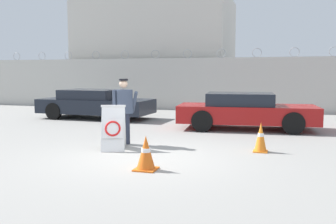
# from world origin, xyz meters

# --- Properties ---
(ground_plane) EXTENTS (90.00, 90.00, 0.00)m
(ground_plane) POSITION_xyz_m (0.00, 0.00, 0.00)
(ground_plane) COLOR gray
(perimeter_wall) EXTENTS (36.00, 0.30, 3.16)m
(perimeter_wall) POSITION_xyz_m (-0.00, 11.15, 1.36)
(perimeter_wall) COLOR beige
(perimeter_wall) RESTS_ON ground_plane
(building_block) EXTENTS (9.20, 5.87, 6.45)m
(building_block) POSITION_xyz_m (-4.69, 14.91, 3.23)
(building_block) COLOR beige
(building_block) RESTS_ON ground_plane
(barricade_sign) EXTENTS (0.83, 0.98, 1.13)m
(barricade_sign) POSITION_xyz_m (-1.08, 0.63, 0.56)
(barricade_sign) COLOR white
(barricade_sign) RESTS_ON ground_plane
(security_guard) EXTENTS (0.65, 0.51, 1.78)m
(security_guard) POSITION_xyz_m (-1.09, 1.32, 1.00)
(security_guard) COLOR #232838
(security_guard) RESTS_ON ground_plane
(traffic_cone_near) EXTENTS (0.35, 0.35, 0.74)m
(traffic_cone_near) POSITION_xyz_m (2.51, 1.39, 0.36)
(traffic_cone_near) COLOR orange
(traffic_cone_near) RESTS_ON ground_plane
(traffic_cone_mid) EXTENTS (0.44, 0.44, 0.69)m
(traffic_cone_mid) POSITION_xyz_m (0.40, -1.04, 0.34)
(traffic_cone_mid) COLOR orange
(traffic_cone_mid) RESTS_ON ground_plane
(parked_car_front_coupe) EXTENTS (4.84, 2.12, 1.23)m
(parked_car_front_coupe) POSITION_xyz_m (-4.61, 6.35, 0.63)
(parked_car_front_coupe) COLOR black
(parked_car_front_coupe) RESTS_ON ground_plane
(parked_car_rear_sedan) EXTENTS (4.80, 2.27, 1.25)m
(parked_car_rear_sedan) POSITION_xyz_m (1.79, 5.07, 0.64)
(parked_car_rear_sedan) COLOR black
(parked_car_rear_sedan) RESTS_ON ground_plane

